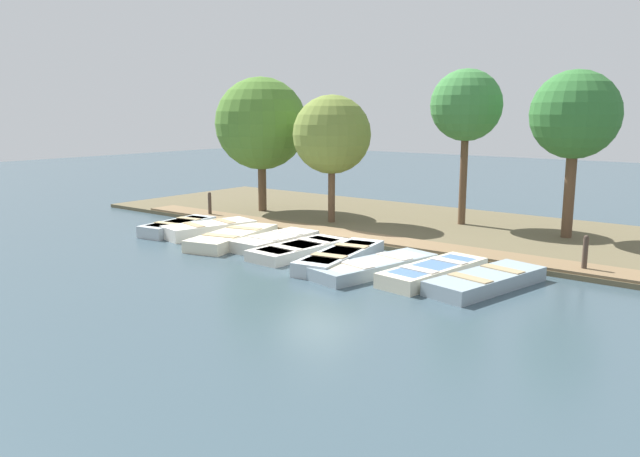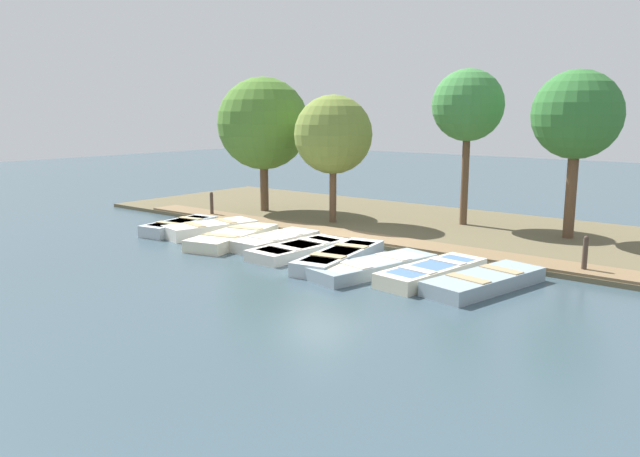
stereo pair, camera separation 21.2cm
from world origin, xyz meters
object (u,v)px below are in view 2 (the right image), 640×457
(rowboat_4, at_px, (299,249))
(park_tree_right, at_px, (577,116))
(rowboat_0, at_px, (179,226))
(rowboat_7, at_px, (432,272))
(park_tree_center, at_px, (468,106))
(rowboat_8, at_px, (485,281))
(rowboat_3, at_px, (275,241))
(rowboat_5, at_px, (340,257))
(mooring_post_near, at_px, (212,205))
(mooring_post_far, at_px, (585,256))
(rowboat_6, at_px, (374,266))
(park_tree_left, at_px, (333,135))
(rowboat_1, at_px, (210,229))
(rowboat_2, at_px, (233,237))
(park_tree_far_left, at_px, (263,124))

(rowboat_4, bearing_deg, park_tree_right, 144.20)
(rowboat_0, bearing_deg, rowboat_7, 81.75)
(park_tree_center, bearing_deg, rowboat_8, 29.39)
(rowboat_7, xyz_separation_m, rowboat_8, (-0.08, 1.30, -0.01))
(rowboat_3, xyz_separation_m, park_tree_right, (-6.14, 6.59, 3.66))
(rowboat_5, relative_size, rowboat_8, 1.07)
(mooring_post_near, relative_size, mooring_post_far, 1.00)
(rowboat_6, xyz_separation_m, rowboat_8, (-0.39, 2.75, 0.01))
(rowboat_6, bearing_deg, mooring_post_far, 136.55)
(rowboat_4, height_order, rowboat_7, rowboat_7)
(rowboat_4, height_order, park_tree_left, park_tree_left)
(rowboat_1, relative_size, rowboat_8, 0.91)
(rowboat_7, distance_m, rowboat_8, 1.30)
(mooring_post_near, bearing_deg, rowboat_0, 23.97)
(park_tree_right, bearing_deg, park_tree_left, -72.69)
(rowboat_1, bearing_deg, rowboat_4, 98.38)
(rowboat_1, relative_size, rowboat_4, 0.99)
(rowboat_8, xyz_separation_m, park_tree_center, (-6.62, -3.73, 3.96))
(mooring_post_far, bearing_deg, mooring_post_near, -90.00)
(rowboat_3, bearing_deg, park_tree_right, 133.09)
(rowboat_1, relative_size, rowboat_3, 1.11)
(rowboat_2, relative_size, mooring_post_near, 3.57)
(rowboat_0, distance_m, park_tree_center, 10.45)
(rowboat_0, height_order, rowboat_2, rowboat_0)
(rowboat_5, bearing_deg, rowboat_2, -101.33)
(rowboat_5, xyz_separation_m, rowboat_8, (-0.22, 3.95, -0.02))
(rowboat_4, xyz_separation_m, mooring_post_far, (-2.47, 6.97, 0.36))
(rowboat_0, xyz_separation_m, rowboat_3, (-0.29, 4.08, -0.02))
(rowboat_0, relative_size, rowboat_7, 0.87)
(rowboat_1, height_order, rowboat_5, rowboat_1)
(mooring_post_near, distance_m, park_tree_right, 12.85)
(rowboat_1, distance_m, mooring_post_far, 11.29)
(rowboat_6, distance_m, rowboat_8, 2.78)
(rowboat_8, xyz_separation_m, park_tree_far_left, (-4.58, -11.21, 3.33))
(mooring_post_near, bearing_deg, mooring_post_far, 90.00)
(rowboat_3, height_order, rowboat_7, rowboat_7)
(rowboat_7, distance_m, park_tree_left, 8.11)
(rowboat_3, height_order, mooring_post_near, mooring_post_near)
(rowboat_4, bearing_deg, rowboat_7, 93.04)
(rowboat_8, xyz_separation_m, mooring_post_near, (-2.44, -11.89, 0.34))
(rowboat_3, height_order, rowboat_6, rowboat_3)
(park_tree_far_left, distance_m, park_tree_right, 11.22)
(rowboat_8, bearing_deg, mooring_post_far, 160.90)
(rowboat_1, xyz_separation_m, park_tree_right, (-6.14, 9.47, 3.63))
(rowboat_3, distance_m, rowboat_7, 5.46)
(park_tree_far_left, bearing_deg, rowboat_7, 64.86)
(rowboat_1, distance_m, rowboat_4, 4.13)
(rowboat_0, xyz_separation_m, rowboat_2, (0.13, 2.73, -0.01))
(rowboat_4, distance_m, rowboat_7, 4.20)
(mooring_post_near, bearing_deg, rowboat_1, 47.22)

